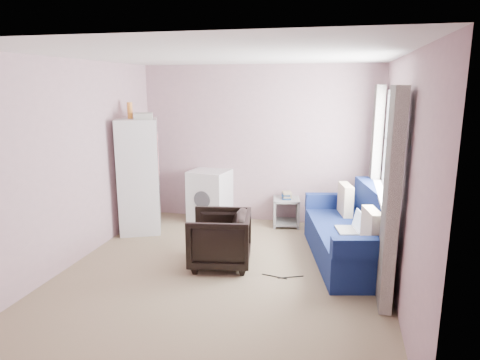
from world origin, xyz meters
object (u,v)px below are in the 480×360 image
(armchair, at_px, (220,236))
(washing_machine, at_px, (210,194))
(side_table, at_px, (286,210))
(fridge, at_px, (139,175))
(sofa, at_px, (356,236))

(armchair, height_order, washing_machine, washing_machine)
(armchair, distance_m, side_table, 1.81)
(armchair, distance_m, washing_machine, 1.81)
(armchair, height_order, fridge, fridge)
(washing_machine, bearing_deg, sofa, -18.44)
(washing_machine, distance_m, side_table, 1.26)
(sofa, bearing_deg, side_table, 118.80)
(fridge, xyz_separation_m, sofa, (3.16, -0.41, -0.54))
(washing_machine, relative_size, side_table, 1.53)
(washing_machine, xyz_separation_m, side_table, (1.25, 0.02, -0.18))
(fridge, bearing_deg, armchair, -55.40)
(side_table, relative_size, sofa, 0.26)
(fridge, bearing_deg, washing_machine, 16.47)
(armchair, bearing_deg, sofa, 98.95)
(armchair, distance_m, sofa, 1.73)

